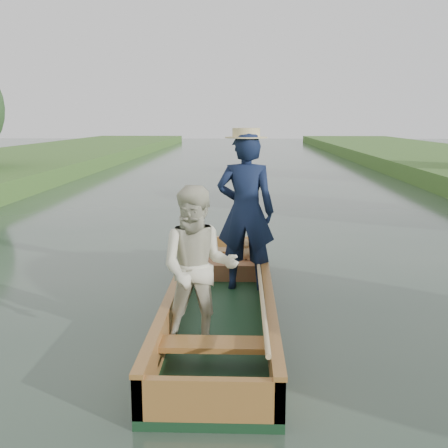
{
  "coord_description": "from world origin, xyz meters",
  "views": [
    {
      "loc": [
        0.25,
        -6.17,
        2.22
      ],
      "look_at": [
        0.0,
        0.6,
        0.95
      ],
      "focal_mm": 45.0,
      "sensor_mm": 36.0,
      "label": 1
    }
  ],
  "objects": [
    {
      "name": "ground",
      "position": [
        0.0,
        0.0,
        0.0
      ],
      "size": [
        120.0,
        120.0,
        0.0
      ],
      "primitive_type": "plane",
      "color": "#283D30",
      "rests_on": "ground"
    },
    {
      "name": "punt",
      "position": [
        0.03,
        0.02,
        0.64
      ],
      "size": [
        1.21,
        5.0,
        2.09
      ],
      "color": "black",
      "rests_on": "ground"
    },
    {
      "name": "trees_far",
      "position": [
        2.01,
        9.66,
        2.57
      ],
      "size": [
        23.05,
        12.13,
        4.5
      ],
      "color": "#47331E",
      "rests_on": "ground"
    }
  ]
}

